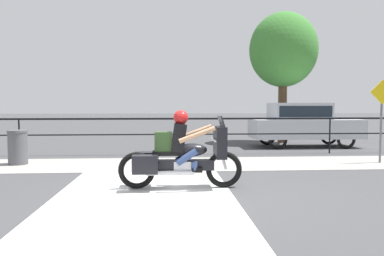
# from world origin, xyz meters

# --- Properties ---
(ground_plane) EXTENTS (120.00, 120.00, 0.00)m
(ground_plane) POSITION_xyz_m (0.00, 0.00, 0.00)
(ground_plane) COLOR #424244
(sidewalk_band) EXTENTS (44.00, 2.40, 0.01)m
(sidewalk_band) POSITION_xyz_m (0.00, 3.40, 0.01)
(sidewalk_band) COLOR #99968E
(sidewalk_band) RESTS_ON ground
(crosswalk_band) EXTENTS (3.23, 6.00, 0.01)m
(crosswalk_band) POSITION_xyz_m (-0.78, -0.20, 0.00)
(crosswalk_band) COLOR silver
(crosswalk_band) RESTS_ON ground
(fence_railing) EXTENTS (36.00, 0.05, 1.21)m
(fence_railing) POSITION_xyz_m (0.00, 5.40, 0.95)
(fence_railing) COLOR black
(fence_railing) RESTS_ON ground
(motorcycle) EXTENTS (2.44, 0.76, 1.54)m
(motorcycle) POSITION_xyz_m (-0.09, 0.45, 0.68)
(motorcycle) COLOR black
(motorcycle) RESTS_ON ground
(parked_car) EXTENTS (4.15, 1.63, 1.70)m
(parked_car) POSITION_xyz_m (4.86, 7.29, 0.96)
(parked_car) COLOR #B7BCC4
(parked_car) RESTS_ON ground
(trash_bin) EXTENTS (0.53, 0.53, 0.95)m
(trash_bin) POSITION_xyz_m (-4.45, 3.61, 0.48)
(trash_bin) COLOR #515156
(trash_bin) RESTS_ON ground
(street_sign) EXTENTS (0.69, 0.06, 2.34)m
(street_sign) POSITION_xyz_m (5.63, 3.26, 1.46)
(street_sign) COLOR slate
(street_sign) RESTS_ON ground
(tree_behind_sign) EXTENTS (2.88, 2.88, 5.55)m
(tree_behind_sign) POSITION_xyz_m (4.57, 8.97, 3.94)
(tree_behind_sign) COLOR brown
(tree_behind_sign) RESTS_ON ground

